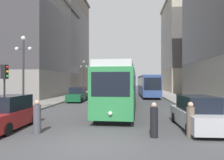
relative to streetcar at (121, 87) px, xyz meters
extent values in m
plane|color=#424244|center=(-0.64, -10.26, -2.10)|extent=(200.00, 200.00, 0.00)
cube|color=gray|center=(-8.80, 29.74, -2.03)|extent=(3.39, 120.00, 0.15)
cube|color=gray|center=(7.52, 29.74, -2.03)|extent=(3.39, 120.00, 0.15)
cube|color=black|center=(0.00, 0.01, -1.93)|extent=(2.62, 13.15, 0.35)
cube|color=#2D8447|center=(0.00, 0.01, -0.20)|extent=(3.05, 14.30, 3.10)
cube|color=black|center=(0.00, 0.01, 0.50)|extent=(3.06, 13.73, 1.08)
cube|color=silver|center=(0.00, 0.01, 1.57)|extent=(2.83, 14.01, 0.44)
cube|color=black|center=(-0.22, -7.08, 0.34)|extent=(2.21, 0.15, 1.40)
sphere|color=#F2EACC|center=(-0.23, -7.15, -1.30)|extent=(0.24, 0.24, 0.24)
cube|color=black|center=(3.71, 15.56, -1.93)|extent=(2.44, 11.87, 0.35)
cube|color=#334C8C|center=(3.71, 15.56, -0.20)|extent=(2.85, 12.91, 3.10)
cube|color=black|center=(3.71, 15.56, 0.34)|extent=(2.86, 12.39, 1.30)
cube|color=black|center=(3.85, 9.15, 0.11)|extent=(2.31, 0.13, 1.71)
cylinder|color=black|center=(-6.62, 5.15, -1.78)|extent=(0.20, 0.64, 0.64)
cylinder|color=black|center=(-6.71, 8.20, -1.78)|extent=(0.20, 0.64, 0.64)
cylinder|color=black|center=(-4.91, 5.20, -1.78)|extent=(0.20, 0.64, 0.64)
cylinder|color=black|center=(-5.00, 8.25, -1.78)|extent=(0.20, 0.64, 0.64)
cube|color=#14512D|center=(-5.81, 6.70, -1.50)|extent=(1.94, 4.98, 0.84)
cube|color=black|center=(-5.81, 6.82, -0.68)|extent=(1.66, 2.75, 0.80)
cylinder|color=black|center=(-6.66, 19.93, -1.78)|extent=(0.18, 0.64, 0.64)
cylinder|color=black|center=(-6.67, 22.65, -1.78)|extent=(0.18, 0.64, 0.64)
cylinder|color=black|center=(-4.95, 19.94, -1.78)|extent=(0.18, 0.64, 0.64)
cylinder|color=black|center=(-4.96, 22.66, -1.78)|extent=(0.18, 0.64, 0.64)
cube|color=slate|center=(-5.81, 21.30, -1.50)|extent=(1.82, 4.40, 0.84)
cube|color=black|center=(-5.81, 21.41, -0.68)|extent=(1.60, 2.42, 0.80)
cylinder|color=black|center=(5.34, -5.43, -1.78)|extent=(0.19, 0.64, 0.64)
cylinder|color=black|center=(3.63, -5.47, -1.78)|extent=(0.19, 0.64, 0.64)
cylinder|color=black|center=(3.70, -8.46, -1.78)|extent=(0.19, 0.64, 0.64)
cube|color=#B2B2B7|center=(4.52, -6.95, -1.50)|extent=(1.91, 4.86, 0.84)
cube|color=black|center=(4.53, -7.07, -0.68)|extent=(1.65, 2.69, 0.80)
cylinder|color=black|center=(-6.69, -6.59, -1.78)|extent=(0.19, 0.64, 0.64)
cylinder|color=black|center=(-4.92, -9.31, -1.78)|extent=(0.19, 0.64, 0.64)
cylinder|color=black|center=(-4.98, -6.56, -1.78)|extent=(0.19, 0.64, 0.64)
cube|color=maroon|center=(-5.81, -7.95, -1.50)|extent=(1.90, 4.49, 0.84)
cube|color=black|center=(-5.81, -7.84, -0.68)|extent=(1.64, 2.48, 0.80)
cylinder|color=#4C4C56|center=(-3.76, -8.71, -1.38)|extent=(0.38, 0.38, 1.43)
sphere|color=tan|center=(-3.76, -8.71, -0.55)|extent=(0.26, 0.26, 0.26)
cylinder|color=black|center=(2.00, -8.89, -1.40)|extent=(0.36, 0.36, 1.39)
sphere|color=tan|center=(2.00, -8.89, -0.60)|extent=(0.25, 0.25, 0.25)
cylinder|color=#6B5B4C|center=(3.73, -8.63, -1.40)|extent=(0.37, 0.37, 1.40)
sphere|color=tan|center=(3.73, -8.63, -0.59)|extent=(0.25, 0.25, 0.25)
cylinder|color=#232328|center=(-7.51, -5.65, -0.17)|extent=(0.12, 0.12, 3.56)
cube|color=black|center=(-7.51, -5.65, 1.14)|extent=(0.36, 0.36, 0.95)
sphere|color=red|center=(-7.31, -5.65, 1.44)|extent=(0.18, 0.18, 0.18)
sphere|color=gold|center=(-7.31, -5.65, 1.14)|extent=(0.18, 0.18, 0.18)
sphere|color=green|center=(-7.31, -5.65, 0.83)|extent=(0.18, 0.18, 0.18)
cylinder|color=#333338|center=(-7.71, -2.90, 0.93)|extent=(0.16, 0.16, 5.75)
sphere|color=white|center=(-7.71, -2.90, 3.97)|extent=(0.36, 0.36, 0.36)
sphere|color=white|center=(-8.26, -2.90, 3.11)|extent=(0.31, 0.31, 0.31)
sphere|color=white|center=(-7.16, -2.90, 3.11)|extent=(0.31, 0.31, 0.31)
cube|color=#333338|center=(-7.71, -2.90, 3.11)|extent=(1.10, 0.06, 0.06)
cylinder|color=#333338|center=(-7.71, 18.00, 0.94)|extent=(0.16, 0.16, 5.79)
sphere|color=white|center=(-7.71, 18.00, 4.00)|extent=(0.36, 0.36, 0.36)
sphere|color=white|center=(-8.26, 18.00, 3.15)|extent=(0.31, 0.31, 0.31)
sphere|color=white|center=(-7.16, 18.00, 3.15)|extent=(0.31, 0.31, 0.31)
cube|color=#333338|center=(-7.71, 18.00, 3.15)|extent=(1.10, 0.06, 0.06)
cube|color=slate|center=(-17.66, 27.59, 9.15)|extent=(14.31, 16.59, 22.50)
cube|color=#3D3838|center=(-17.66, 27.59, 10.27)|extent=(14.35, 16.63, 13.50)
cube|color=gray|center=(-17.28, 15.49, 6.09)|extent=(13.57, 19.24, 16.38)
cube|color=#423F43|center=(-17.28, 15.49, 6.91)|extent=(13.61, 19.28, 9.83)
cube|color=slate|center=(-17.28, 15.49, 14.53)|extent=(14.17, 19.84, 0.50)
cube|color=#B2A893|center=(16.52, 30.81, 8.30)|extent=(14.61, 14.44, 20.81)
cube|color=#595451|center=(16.52, 30.81, 9.34)|extent=(14.65, 14.48, 12.48)
cube|color=gray|center=(16.52, 30.81, 18.96)|extent=(15.21, 15.04, 0.50)
camera|label=1|loc=(0.93, -18.45, 0.54)|focal=32.45mm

